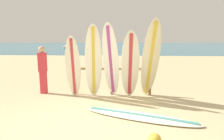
{
  "coord_description": "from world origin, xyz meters",
  "views": [
    {
      "loc": [
        0.76,
        -3.53,
        1.88
      ],
      "look_at": [
        0.42,
        3.02,
        0.8
      ],
      "focal_mm": 30.21,
      "sensor_mm": 36.0,
      "label": 1
    }
  ],
  "objects_px": {
    "surfboard_rack": "(112,75)",
    "beach_ball": "(154,140)",
    "surfboard_leaning_left": "(93,62)",
    "surfboard_leaning_center_left": "(111,62)",
    "surfboard_leaning_far_left": "(73,67)",
    "small_boat_offshore": "(67,47)",
    "surfboard_lying_on_sand": "(140,116)",
    "surfboard_leaning_center_right": "(150,60)",
    "beachgoer_standing": "(43,68)",
    "surfboard_leaning_center": "(130,65)"
  },
  "relations": [
    {
      "from": "surfboard_leaning_left",
      "to": "beachgoer_standing",
      "type": "relative_size",
      "value": 1.42
    },
    {
      "from": "beach_ball",
      "to": "surfboard_lying_on_sand",
      "type": "bearing_deg",
      "value": 96.13
    },
    {
      "from": "small_boat_offshore",
      "to": "surfboard_rack",
      "type": "bearing_deg",
      "value": -71.18
    },
    {
      "from": "beachgoer_standing",
      "to": "surfboard_leaning_left",
      "type": "bearing_deg",
      "value": -13.83
    },
    {
      "from": "surfboard_leaning_left",
      "to": "beach_ball",
      "type": "relative_size",
      "value": 9.42
    },
    {
      "from": "surfboard_leaning_far_left",
      "to": "surfboard_lying_on_sand",
      "type": "relative_size",
      "value": 0.69
    },
    {
      "from": "surfboard_leaning_center_left",
      "to": "surfboard_leaning_far_left",
      "type": "bearing_deg",
      "value": -178.86
    },
    {
      "from": "surfboard_leaning_far_left",
      "to": "surfboard_leaning_center_right",
      "type": "relative_size",
      "value": 0.8
    },
    {
      "from": "surfboard_leaning_center",
      "to": "beachgoer_standing",
      "type": "xyz_separation_m",
      "value": [
        -2.98,
        0.42,
        -0.17
      ]
    },
    {
      "from": "surfboard_leaning_left",
      "to": "surfboard_leaning_center_left",
      "type": "xyz_separation_m",
      "value": [
        0.54,
        0.01,
        0.02
      ]
    },
    {
      "from": "surfboard_leaning_center",
      "to": "beach_ball",
      "type": "height_order",
      "value": "surfboard_leaning_center"
    },
    {
      "from": "surfboard_leaning_center_left",
      "to": "small_boat_offshore",
      "type": "height_order",
      "value": "surfboard_leaning_center_left"
    },
    {
      "from": "surfboard_leaning_left",
      "to": "small_boat_offshore",
      "type": "relative_size",
      "value": 0.86
    },
    {
      "from": "surfboard_leaning_center_left",
      "to": "beachgoer_standing",
      "type": "distance_m",
      "value": 2.43
    },
    {
      "from": "surfboard_leaning_far_left",
      "to": "beach_ball",
      "type": "bearing_deg",
      "value": -52.04
    },
    {
      "from": "surfboard_rack",
      "to": "surfboard_lying_on_sand",
      "type": "distance_m",
      "value": 2.16
    },
    {
      "from": "surfboard_leaning_far_left",
      "to": "beachgoer_standing",
      "type": "xyz_separation_m",
      "value": [
        -1.19,
        0.46,
        -0.09
      ]
    },
    {
      "from": "surfboard_leaning_center_right",
      "to": "beachgoer_standing",
      "type": "distance_m",
      "value": 3.65
    },
    {
      "from": "surfboard_leaning_center",
      "to": "surfboard_lying_on_sand",
      "type": "distance_m",
      "value": 1.84
    },
    {
      "from": "surfboard_leaning_far_left",
      "to": "small_boat_offshore",
      "type": "height_order",
      "value": "surfboard_leaning_far_left"
    },
    {
      "from": "surfboard_leaning_left",
      "to": "surfboard_lying_on_sand",
      "type": "relative_size",
      "value": 0.81
    },
    {
      "from": "surfboard_leaning_center",
      "to": "beach_ball",
      "type": "bearing_deg",
      "value": -83.37
    },
    {
      "from": "surfboard_rack",
      "to": "beachgoer_standing",
      "type": "height_order",
      "value": "beachgoer_standing"
    },
    {
      "from": "small_boat_offshore",
      "to": "beach_ball",
      "type": "relative_size",
      "value": 10.93
    },
    {
      "from": "surfboard_lying_on_sand",
      "to": "beach_ball",
      "type": "distance_m",
      "value": 1.27
    },
    {
      "from": "beachgoer_standing",
      "to": "surfboard_leaning_center",
      "type": "bearing_deg",
      "value": -7.94
    },
    {
      "from": "surfboard_leaning_far_left",
      "to": "surfboard_leaning_left",
      "type": "relative_size",
      "value": 0.85
    },
    {
      "from": "surfboard_leaning_far_left",
      "to": "surfboard_leaning_center_left",
      "type": "relative_size",
      "value": 0.84
    },
    {
      "from": "surfboard_leaning_center_left",
      "to": "surfboard_lying_on_sand",
      "type": "relative_size",
      "value": 0.82
    },
    {
      "from": "surfboard_rack",
      "to": "surfboard_leaning_center_right",
      "type": "distance_m",
      "value": 1.42
    },
    {
      "from": "surfboard_rack",
      "to": "surfboard_leaning_center",
      "type": "height_order",
      "value": "surfboard_leaning_center"
    },
    {
      "from": "surfboard_lying_on_sand",
      "to": "surfboard_leaning_center_right",
      "type": "bearing_deg",
      "value": 73.58
    },
    {
      "from": "surfboard_rack",
      "to": "small_boat_offshore",
      "type": "bearing_deg",
      "value": 108.82
    },
    {
      "from": "surfboard_rack",
      "to": "surfboard_leaning_left",
      "type": "bearing_deg",
      "value": -141.39
    },
    {
      "from": "surfboard_leaning_center_right",
      "to": "beach_ball",
      "type": "xyz_separation_m",
      "value": [
        -0.3,
        -2.72,
        -1.12
      ]
    },
    {
      "from": "surfboard_leaning_center",
      "to": "surfboard_rack",
      "type": "bearing_deg",
      "value": 146.76
    },
    {
      "from": "surfboard_rack",
      "to": "surfboard_leaning_center_left",
      "type": "xyz_separation_m",
      "value": [
        0.0,
        -0.42,
        0.51
      ]
    },
    {
      "from": "surfboard_rack",
      "to": "beach_ball",
      "type": "xyz_separation_m",
      "value": [
        0.93,
        -3.16,
        -0.55
      ]
    },
    {
      "from": "small_boat_offshore",
      "to": "beach_ball",
      "type": "distance_m",
      "value": 38.45
    },
    {
      "from": "surfboard_leaning_far_left",
      "to": "surfboard_lying_on_sand",
      "type": "bearing_deg",
      "value": -36.34
    },
    {
      "from": "surfboard_rack",
      "to": "beach_ball",
      "type": "height_order",
      "value": "surfboard_rack"
    },
    {
      "from": "surfboard_leaning_center_left",
      "to": "surfboard_leaning_center",
      "type": "height_order",
      "value": "surfboard_leaning_center_left"
    },
    {
      "from": "small_boat_offshore",
      "to": "surfboard_leaning_far_left",
      "type": "bearing_deg",
      "value": -73.24
    },
    {
      "from": "surfboard_rack",
      "to": "surfboard_leaning_far_left",
      "type": "height_order",
      "value": "surfboard_leaning_far_left"
    },
    {
      "from": "small_boat_offshore",
      "to": "surfboard_lying_on_sand",
      "type": "bearing_deg",
      "value": -70.97
    },
    {
      "from": "surfboard_leaning_center_left",
      "to": "beachgoer_standing",
      "type": "height_order",
      "value": "surfboard_leaning_center_left"
    },
    {
      "from": "surfboard_leaning_left",
      "to": "surfboard_leaning_center_right",
      "type": "distance_m",
      "value": 1.77
    },
    {
      "from": "surfboard_leaning_far_left",
      "to": "surfboard_leaning_center_right",
      "type": "distance_m",
      "value": 2.43
    },
    {
      "from": "surfboard_leaning_left",
      "to": "surfboard_rack",
      "type": "bearing_deg",
      "value": 38.61
    },
    {
      "from": "surfboard_leaning_left",
      "to": "surfboard_lying_on_sand",
      "type": "xyz_separation_m",
      "value": [
        1.34,
        -1.47,
        -1.13
      ]
    }
  ]
}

